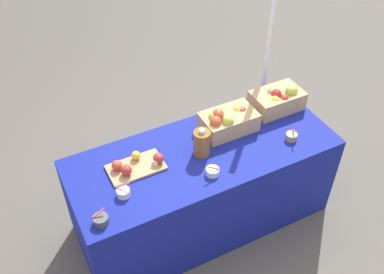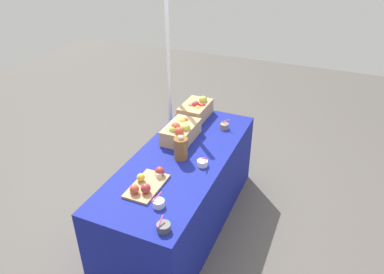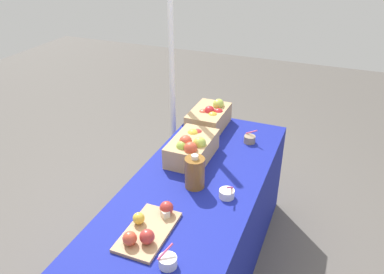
% 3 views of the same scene
% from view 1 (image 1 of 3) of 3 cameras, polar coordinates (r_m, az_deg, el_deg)
% --- Properties ---
extents(ground_plane, '(10.00, 10.00, 0.00)m').
position_cam_1_polar(ground_plane, '(3.62, 1.28, -10.34)').
color(ground_plane, '#56514C').
extents(table, '(1.90, 0.76, 0.74)m').
position_cam_1_polar(table, '(3.34, 1.37, -6.45)').
color(table, navy).
rests_on(table, ground_plane).
extents(apple_crate_left, '(0.39, 0.25, 0.20)m').
position_cam_1_polar(apple_crate_left, '(3.45, 10.96, 4.78)').
color(apple_crate_left, tan).
rests_on(apple_crate_left, table).
extents(apple_crate_middle, '(0.40, 0.24, 0.21)m').
position_cam_1_polar(apple_crate_middle, '(3.20, 4.66, 2.12)').
color(apple_crate_middle, tan).
rests_on(apple_crate_middle, table).
extents(cutting_board_front, '(0.38, 0.21, 0.09)m').
position_cam_1_polar(cutting_board_front, '(2.96, -7.27, -3.62)').
color(cutting_board_front, tan).
rests_on(cutting_board_front, table).
extents(sample_bowl_near, '(0.09, 0.09, 0.09)m').
position_cam_1_polar(sample_bowl_near, '(2.70, -11.67, -10.40)').
color(sample_bowl_near, '#4C4C51').
rests_on(sample_bowl_near, table).
extents(sample_bowl_mid, '(0.09, 0.09, 0.10)m').
position_cam_1_polar(sample_bowl_mid, '(2.81, -8.84, -7.08)').
color(sample_bowl_mid, silver).
rests_on(sample_bowl_mid, table).
extents(sample_bowl_far, '(0.08, 0.09, 0.11)m').
position_cam_1_polar(sample_bowl_far, '(3.22, 12.69, 0.07)').
color(sample_bowl_far, gray).
rests_on(sample_bowl_far, table).
extents(sample_bowl_extra, '(0.09, 0.09, 0.10)m').
position_cam_1_polar(sample_bowl_extra, '(2.91, 2.66, -4.45)').
color(sample_bowl_extra, silver).
rests_on(sample_bowl_extra, table).
extents(cider_jug, '(0.12, 0.12, 0.21)m').
position_cam_1_polar(cider_jug, '(2.99, 1.27, -0.75)').
color(cider_jug, brown).
rests_on(cider_jug, table).
extents(tent_pole, '(0.04, 0.04, 2.01)m').
position_cam_1_polar(tent_pole, '(3.66, 9.72, 10.76)').
color(tent_pole, white).
rests_on(tent_pole, ground_plane).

